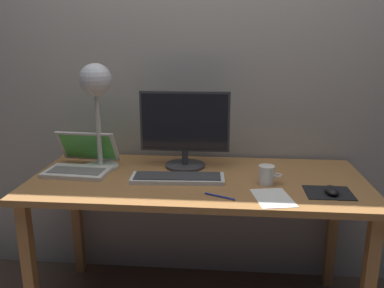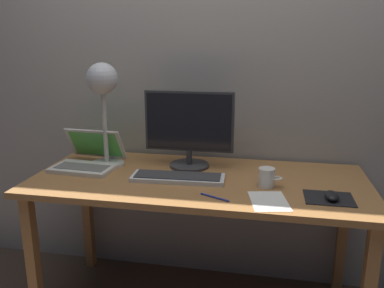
{
  "view_description": "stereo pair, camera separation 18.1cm",
  "coord_description": "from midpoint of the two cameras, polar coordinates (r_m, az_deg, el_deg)",
  "views": [
    {
      "loc": [
        0.13,
        -1.79,
        1.39
      ],
      "look_at": [
        -0.02,
        -0.05,
        0.92
      ],
      "focal_mm": 36.9,
      "sensor_mm": 36.0,
      "label": 1
    },
    {
      "loc": [
        0.31,
        -1.77,
        1.39
      ],
      "look_at": [
        -0.02,
        -0.05,
        0.92
      ],
      "focal_mm": 36.9,
      "sensor_mm": 36.0,
      "label": 2
    }
  ],
  "objects": [
    {
      "name": "desk",
      "position": [
        1.93,
        -1.87,
        -7.11
      ],
      "size": [
        1.6,
        0.7,
        0.74
      ],
      "color": "#A8703D",
      "rests_on": "ground"
    },
    {
      "name": "mousepad",
      "position": [
        1.79,
        16.44,
        -6.83
      ],
      "size": [
        0.2,
        0.16,
        0.0
      ],
      "primitive_type": "cube",
      "color": "black",
      "rests_on": "desk"
    },
    {
      "name": "keyboard_main",
      "position": [
        1.87,
        -4.88,
        -4.95
      ],
      "size": [
        0.45,
        0.16,
        0.03
      ],
      "color": "silver",
      "rests_on": "desk"
    },
    {
      "name": "coffee_mug",
      "position": [
        1.83,
        7.99,
        -4.5
      ],
      "size": [
        0.11,
        0.07,
        0.09
      ],
      "color": "white",
      "rests_on": "desk"
    },
    {
      "name": "pen",
      "position": [
        1.67,
        0.91,
        -7.63
      ],
      "size": [
        0.13,
        0.07,
        0.01
      ],
      "primitive_type": "cylinder",
      "rotation": [
        0.0,
        1.57,
        -0.44
      ],
      "color": "#2633A5",
      "rests_on": "desk"
    },
    {
      "name": "paper_sheet_near_mouse",
      "position": [
        1.69,
        8.61,
        -7.76
      ],
      "size": [
        0.19,
        0.23,
        0.0
      ],
      "primitive_type": "cube",
      "rotation": [
        0.0,
        0.0,
        0.2
      ],
      "color": "white",
      "rests_on": "desk"
    },
    {
      "name": "mouse",
      "position": [
        1.77,
        16.81,
        -6.47
      ],
      "size": [
        0.06,
        0.1,
        0.03
      ],
      "primitive_type": "ellipsoid",
      "color": "black",
      "rests_on": "mousepad"
    },
    {
      "name": "monitor",
      "position": [
        2.01,
        -3.63,
        2.42
      ],
      "size": [
        0.46,
        0.21,
        0.4
      ],
      "color": "#38383A",
      "rests_on": "desk"
    },
    {
      "name": "desk_lamp",
      "position": [
        2.03,
        -16.22,
        7.34
      ],
      "size": [
        0.18,
        0.18,
        0.53
      ],
      "color": "beige",
      "rests_on": "desk"
    },
    {
      "name": "back_wall",
      "position": [
        2.19,
        -0.74,
        12.69
      ],
      "size": [
        4.8,
        0.06,
        2.6
      ],
      "primitive_type": "cube",
      "color": "#A8A099",
      "rests_on": "ground"
    },
    {
      "name": "laptop",
      "position": [
        2.1,
        -17.93,
        -2.16
      ],
      "size": [
        0.33,
        0.31,
        0.19
      ],
      "color": "silver",
      "rests_on": "desk"
    }
  ]
}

